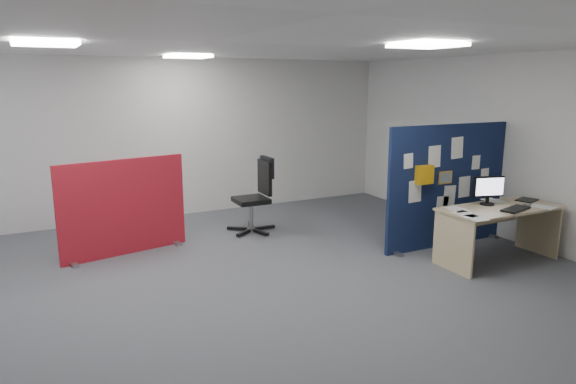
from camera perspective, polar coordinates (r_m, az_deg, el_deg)
name	(u,v)px	position (r m, az deg, el deg)	size (l,w,h in m)	color
floor	(216,290)	(5.96, -7.97, -10.70)	(9.00, 9.00, 0.00)	#4B4D52
ceiling	(208,42)	(5.51, -8.83, 16.16)	(9.00, 7.00, 0.02)	white
wall_back	(145,140)	(8.94, -15.60, 5.60)	(9.00, 0.02, 2.70)	silver
wall_front	(448,285)	(2.61, 17.33, -9.84)	(9.00, 0.02, 2.70)	silver
wall_right	(507,148)	(8.18, 23.14, 4.50)	(0.02, 7.00, 2.70)	silver
ceiling_lights	(218,49)	(6.24, -7.79, 15.43)	(4.10, 4.10, 0.04)	white
navy_divider	(448,186)	(7.55, 17.31, 0.64)	(2.10, 0.30, 1.73)	#0F1739
main_desk	(496,220)	(7.18, 22.15, -2.87)	(1.60, 0.71, 0.73)	tan
monitor_main	(488,189)	(7.14, 21.37, 0.32)	(0.42, 0.18, 0.38)	black
keyboard	(516,209)	(7.02, 23.96, -1.75)	(0.45, 0.18, 0.03)	black
mouse	(527,205)	(7.30, 25.03, -1.32)	(0.10, 0.06, 0.03)	gray
paper_tray	(527,200)	(7.65, 25.02, -0.81)	(0.28, 0.22, 0.01)	black
red_divider	(124,208)	(7.23, -17.76, -1.72)	(1.71, 0.40, 1.30)	maroon
office_chair	(258,190)	(7.96, -3.36, 0.18)	(0.73, 0.76, 1.15)	black
desk_papers	(488,209)	(6.92, 21.32, -1.81)	(1.45, 0.85, 0.00)	white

